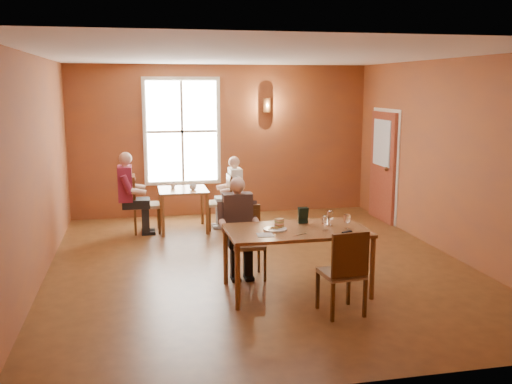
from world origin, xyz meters
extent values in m
cube|color=brown|center=(0.00, 0.00, 0.00)|extent=(6.00, 7.00, 0.01)
cube|color=brown|center=(0.00, 3.50, 1.50)|extent=(6.00, 0.04, 3.00)
cube|color=brown|center=(0.00, -3.50, 1.50)|extent=(6.00, 0.04, 3.00)
cube|color=brown|center=(-3.00, 0.00, 1.50)|extent=(0.04, 7.00, 3.00)
cube|color=brown|center=(3.00, 0.00, 1.50)|extent=(0.04, 7.00, 3.00)
cube|color=white|center=(0.00, 0.00, 3.00)|extent=(6.00, 7.00, 0.04)
cube|color=white|center=(-0.80, 3.45, 1.70)|extent=(1.36, 0.10, 1.96)
cube|color=maroon|center=(2.94, 2.30, 1.05)|extent=(0.12, 1.04, 2.10)
cylinder|color=brown|center=(0.90, 3.40, 2.20)|extent=(0.16, 0.16, 0.28)
cylinder|color=white|center=(-0.05, -1.17, 0.84)|extent=(0.37, 0.37, 0.04)
cube|color=tan|center=(0.02, -1.10, 0.87)|extent=(0.12, 0.12, 0.11)
cube|color=black|center=(0.39, -0.90, 0.93)|extent=(0.13, 0.07, 0.22)
cube|color=white|center=(0.19, -1.47, 0.82)|extent=(0.20, 0.12, 0.00)
cube|color=silver|center=(-0.22, -1.39, 0.82)|extent=(0.21, 0.21, 0.01)
cube|color=black|center=(0.78, -1.47, 0.83)|extent=(0.15, 0.10, 0.02)
imported|color=white|center=(-0.73, 2.18, 0.81)|extent=(0.16, 0.16, 0.10)
imported|color=white|center=(-1.07, 2.42, 0.81)|extent=(0.14, 0.14, 0.10)
camera|label=1|loc=(-1.71, -7.86, 2.59)|focal=40.00mm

